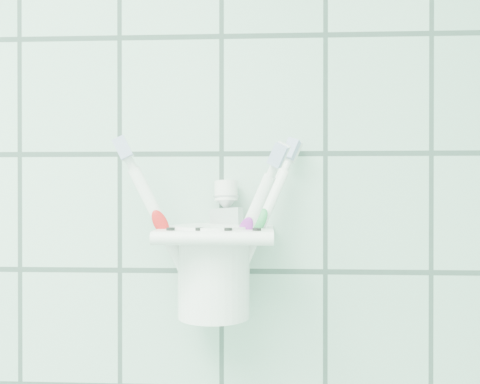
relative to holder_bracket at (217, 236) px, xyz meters
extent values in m
cube|color=white|center=(0.00, 0.04, -0.01)|extent=(0.05, 0.02, 0.04)
cube|color=white|center=(0.00, 0.00, 0.00)|extent=(0.13, 0.10, 0.01)
cylinder|color=white|center=(0.00, -0.05, 0.00)|extent=(0.13, 0.01, 0.01)
cylinder|color=black|center=(-0.05, -0.04, 0.01)|extent=(0.01, 0.01, 0.00)
cylinder|color=black|center=(-0.02, -0.04, 0.01)|extent=(0.01, 0.01, 0.00)
cylinder|color=black|center=(0.02, -0.04, 0.01)|extent=(0.01, 0.01, 0.00)
cylinder|color=black|center=(0.05, -0.04, 0.01)|extent=(0.01, 0.01, 0.00)
cylinder|color=white|center=(0.00, 0.00, -0.04)|extent=(0.08, 0.08, 0.11)
cylinder|color=white|center=(0.00, 0.00, 0.01)|extent=(0.09, 0.09, 0.01)
cylinder|color=black|center=(0.00, 0.00, 0.01)|extent=(0.08, 0.08, 0.00)
cylinder|color=white|center=(-0.01, 0.00, 0.01)|extent=(0.10, 0.02, 0.17)
cylinder|color=white|center=(-0.01, 0.00, 0.11)|extent=(0.02, 0.01, 0.03)
cube|color=silver|center=(-0.01, -0.01, 0.12)|extent=(0.03, 0.01, 0.03)
cube|color=white|center=(-0.01, 0.00, 0.12)|extent=(0.03, 0.01, 0.03)
ellipsoid|color=red|center=(-0.01, -0.01, 0.03)|extent=(0.03, 0.01, 0.04)
cylinder|color=white|center=(0.01, -0.01, 0.00)|extent=(0.09, 0.05, 0.17)
cylinder|color=white|center=(0.01, -0.01, 0.11)|extent=(0.02, 0.02, 0.03)
cube|color=silver|center=(0.01, -0.01, 0.12)|extent=(0.03, 0.02, 0.03)
cube|color=white|center=(0.01, -0.01, 0.12)|extent=(0.02, 0.02, 0.03)
ellipsoid|color=green|center=(0.01, -0.01, 0.03)|extent=(0.03, 0.02, 0.04)
cylinder|color=white|center=(-0.01, 0.02, 0.00)|extent=(0.09, 0.07, 0.16)
cylinder|color=white|center=(-0.01, 0.02, 0.10)|extent=(0.02, 0.02, 0.03)
cube|color=silver|center=(-0.01, 0.01, 0.12)|extent=(0.02, 0.02, 0.03)
cube|color=white|center=(-0.01, 0.02, 0.12)|extent=(0.02, 0.02, 0.03)
ellipsoid|color=purple|center=(-0.01, 0.01, 0.02)|extent=(0.03, 0.02, 0.04)
cube|color=silver|center=(0.01, 0.02, -0.03)|extent=(0.04, 0.04, 0.12)
cube|color=silver|center=(0.01, 0.02, -0.08)|extent=(0.04, 0.02, 0.01)
cone|color=silver|center=(0.01, 0.02, 0.04)|extent=(0.04, 0.05, 0.02)
cylinder|color=white|center=(0.01, 0.02, 0.05)|extent=(0.04, 0.04, 0.03)
camera|label=1|loc=(0.06, -0.62, 0.05)|focal=40.00mm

